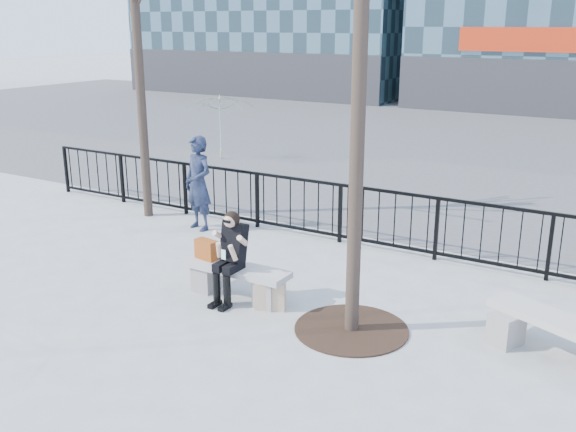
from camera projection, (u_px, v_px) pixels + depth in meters
The scene contains 11 objects.
ground at pixel (237, 297), 9.42m from camera, with size 120.00×120.00×0.00m, color gray.
street_surface at pixel (490, 141), 21.78m from camera, with size 60.00×23.00×0.01m, color #474747.
railing at pixel (330, 212), 11.74m from camera, with size 14.00×0.06×1.10m.
tree_grate at pixel (351, 329), 8.41m from camera, with size 1.50×1.50×0.02m, color black.
bench_main at pixel (236, 278), 9.34m from camera, with size 1.65×0.46×0.49m.
bench_second at pixel (554, 332), 7.70m from camera, with size 1.67×0.46×0.50m.
seated_woman at pixel (229, 258), 9.10m from camera, with size 0.50×0.64×1.34m.
handbag at pixel (206, 249), 9.52m from camera, with size 0.36×0.17×0.30m, color #974112.
shopping_bag at pixel (270, 296), 8.96m from camera, with size 0.42×0.15×0.40m, color beige.
standing_man at pixel (198, 183), 12.29m from camera, with size 0.67×0.44×1.83m, color black.
vendor_umbrella at pixel (220, 127), 18.69m from camera, with size 2.07×2.11×1.90m, color yellow.
Camera 1 is at (5.06, -7.09, 3.86)m, focal length 40.00 mm.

